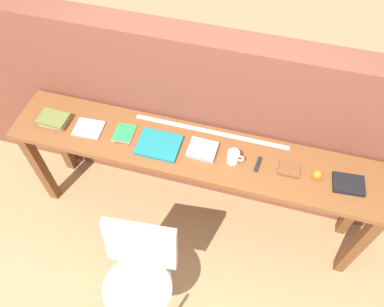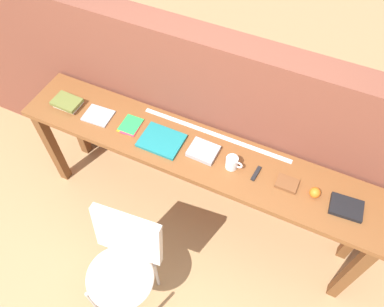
{
  "view_description": "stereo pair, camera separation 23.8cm",
  "coord_description": "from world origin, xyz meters",
  "px_view_note": "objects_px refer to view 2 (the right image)",
  "views": [
    {
      "loc": [
        0.37,
        -1.1,
        2.83
      ],
      "look_at": [
        0.0,
        0.25,
        0.9
      ],
      "focal_mm": 35.0,
      "sensor_mm": 36.0,
      "label": 1
    },
    {
      "loc": [
        0.59,
        -1.01,
        2.83
      ],
      "look_at": [
        0.0,
        0.25,
        0.9
      ],
      "focal_mm": 35.0,
      "sensor_mm": 36.0,
      "label": 2
    }
  ],
  "objects_px": {
    "leather_journal_brown": "(287,183)",
    "pamphlet_pile_colourful": "(131,125)",
    "book_repair_rightmost": "(346,207)",
    "mug": "(232,163)",
    "book_open_centre": "(162,141)",
    "magazine_cycling": "(98,116)",
    "chair_white_moulded": "(123,263)",
    "multitool_folded": "(256,173)",
    "sports_ball_small": "(315,193)",
    "book_stack_leftmost": "(67,103)"
  },
  "relations": [
    {
      "from": "magazine_cycling",
      "to": "mug",
      "type": "xyz_separation_m",
      "value": [
        0.99,
        -0.0,
        0.04
      ]
    },
    {
      "from": "leather_journal_brown",
      "to": "pamphlet_pile_colourful",
      "type": "bearing_deg",
      "value": 179.83
    },
    {
      "from": "chair_white_moulded",
      "to": "multitool_folded",
      "type": "distance_m",
      "value": 1.0
    },
    {
      "from": "book_open_centre",
      "to": "sports_ball_small",
      "type": "relative_size",
      "value": 4.23
    },
    {
      "from": "book_open_centre",
      "to": "mug",
      "type": "xyz_separation_m",
      "value": [
        0.49,
        0.01,
        0.03
      ]
    },
    {
      "from": "book_stack_leftmost",
      "to": "book_open_centre",
      "type": "bearing_deg",
      "value": -0.54
    },
    {
      "from": "sports_ball_small",
      "to": "book_repair_rightmost",
      "type": "bearing_deg",
      "value": -2.03
    },
    {
      "from": "book_open_centre",
      "to": "magazine_cycling",
      "type": "bearing_deg",
      "value": 178.93
    },
    {
      "from": "book_open_centre",
      "to": "leather_journal_brown",
      "type": "relative_size",
      "value": 2.12
    },
    {
      "from": "chair_white_moulded",
      "to": "book_repair_rightmost",
      "type": "height_order",
      "value": "book_repair_rightmost"
    },
    {
      "from": "multitool_folded",
      "to": "book_repair_rightmost",
      "type": "xyz_separation_m",
      "value": [
        0.55,
        -0.0,
        0.01
      ]
    },
    {
      "from": "leather_journal_brown",
      "to": "book_repair_rightmost",
      "type": "distance_m",
      "value": 0.36
    },
    {
      "from": "chair_white_moulded",
      "to": "mug",
      "type": "distance_m",
      "value": 0.93
    },
    {
      "from": "magazine_cycling",
      "to": "book_open_centre",
      "type": "distance_m",
      "value": 0.5
    },
    {
      "from": "book_open_centre",
      "to": "multitool_folded",
      "type": "relative_size",
      "value": 2.51
    },
    {
      "from": "leather_journal_brown",
      "to": "book_repair_rightmost",
      "type": "height_order",
      "value": "book_repair_rightmost"
    },
    {
      "from": "magazine_cycling",
      "to": "leather_journal_brown",
      "type": "relative_size",
      "value": 1.46
    },
    {
      "from": "mug",
      "to": "leather_journal_brown",
      "type": "height_order",
      "value": "mug"
    },
    {
      "from": "magazine_cycling",
      "to": "book_repair_rightmost",
      "type": "distance_m",
      "value": 1.7
    },
    {
      "from": "pamphlet_pile_colourful",
      "to": "mug",
      "type": "distance_m",
      "value": 0.75
    },
    {
      "from": "pamphlet_pile_colourful",
      "to": "book_repair_rightmost",
      "type": "distance_m",
      "value": 1.46
    },
    {
      "from": "book_stack_leftmost",
      "to": "magazine_cycling",
      "type": "bearing_deg",
      "value": 0.65
    },
    {
      "from": "book_repair_rightmost",
      "to": "leather_journal_brown",
      "type": "bearing_deg",
      "value": 173.87
    },
    {
      "from": "leather_journal_brown",
      "to": "book_open_centre",
      "type": "bearing_deg",
      "value": -178.08
    },
    {
      "from": "magazine_cycling",
      "to": "multitool_folded",
      "type": "height_order",
      "value": "multitool_folded"
    },
    {
      "from": "book_repair_rightmost",
      "to": "book_stack_leftmost",
      "type": "bearing_deg",
      "value": 175.92
    },
    {
      "from": "book_repair_rightmost",
      "to": "chair_white_moulded",
      "type": "bearing_deg",
      "value": -150.81
    },
    {
      "from": "magazine_cycling",
      "to": "multitool_folded",
      "type": "xyz_separation_m",
      "value": [
        1.15,
        0.01,
        0.0
      ]
    },
    {
      "from": "sports_ball_small",
      "to": "multitool_folded",
      "type": "bearing_deg",
      "value": -179.34
    },
    {
      "from": "leather_journal_brown",
      "to": "chair_white_moulded",
      "type": "bearing_deg",
      "value": -135.32
    },
    {
      "from": "multitool_folded",
      "to": "book_repair_rightmost",
      "type": "distance_m",
      "value": 0.55
    },
    {
      "from": "book_stack_leftmost",
      "to": "pamphlet_pile_colourful",
      "type": "bearing_deg",
      "value": 2.74
    },
    {
      "from": "multitool_folded",
      "to": "leather_journal_brown",
      "type": "height_order",
      "value": "leather_journal_brown"
    },
    {
      "from": "book_repair_rightmost",
      "to": "mug",
      "type": "bearing_deg",
      "value": 176.4
    },
    {
      "from": "magazine_cycling",
      "to": "multitool_folded",
      "type": "relative_size",
      "value": 1.73
    },
    {
      "from": "multitool_folded",
      "to": "magazine_cycling",
      "type": "bearing_deg",
      "value": -179.39
    },
    {
      "from": "mug",
      "to": "book_repair_rightmost",
      "type": "height_order",
      "value": "mug"
    },
    {
      "from": "book_stack_leftmost",
      "to": "book_repair_rightmost",
      "type": "relative_size",
      "value": 1.06
    },
    {
      "from": "multitool_folded",
      "to": "sports_ball_small",
      "type": "xyz_separation_m",
      "value": [
        0.36,
        0.0,
        0.02
      ]
    },
    {
      "from": "pamphlet_pile_colourful",
      "to": "sports_ball_small",
      "type": "height_order",
      "value": "sports_ball_small"
    },
    {
      "from": "book_stack_leftmost",
      "to": "magazine_cycling",
      "type": "height_order",
      "value": "book_stack_leftmost"
    },
    {
      "from": "book_open_centre",
      "to": "mug",
      "type": "distance_m",
      "value": 0.49
    },
    {
      "from": "pamphlet_pile_colourful",
      "to": "mug",
      "type": "xyz_separation_m",
      "value": [
        0.75,
        -0.02,
        0.04
      ]
    },
    {
      "from": "magazine_cycling",
      "to": "book_open_centre",
      "type": "relative_size",
      "value": 0.69
    },
    {
      "from": "mug",
      "to": "sports_ball_small",
      "type": "height_order",
      "value": "mug"
    },
    {
      "from": "book_stack_leftmost",
      "to": "magazine_cycling",
      "type": "relative_size",
      "value": 1.04
    },
    {
      "from": "book_open_centre",
      "to": "mug",
      "type": "bearing_deg",
      "value": 1.11
    },
    {
      "from": "magazine_cycling",
      "to": "book_repair_rightmost",
      "type": "relative_size",
      "value": 1.02
    },
    {
      "from": "pamphlet_pile_colourful",
      "to": "multitool_folded",
      "type": "distance_m",
      "value": 0.9
    },
    {
      "from": "sports_ball_small",
      "to": "book_repair_rightmost",
      "type": "relative_size",
      "value": 0.35
    }
  ]
}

